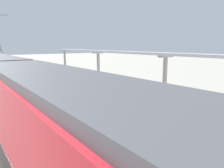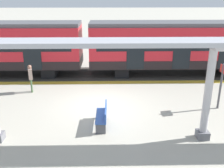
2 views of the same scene
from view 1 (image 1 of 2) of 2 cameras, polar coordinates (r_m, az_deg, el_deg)
name	(u,v)px [view 1 (image 1 of 2)]	position (r m, az deg, el deg)	size (l,w,h in m)	color
ground_plane	(92,106)	(14.93, -5.59, -5.91)	(176.00, 176.00, 0.00)	#B0AB9C
tactile_edge_strip	(45,115)	(13.60, -17.89, -8.04)	(0.54, 28.63, 0.01)	gold
trackbed	(12,121)	(13.17, -25.69, -9.22)	(3.20, 40.63, 0.01)	#38332D
train_near_carriage	(63,133)	(6.07, -13.32, -13.02)	(2.65, 11.57, 3.48)	red
canopy_pillar_second	(164,83)	(13.74, 14.16, 0.21)	(1.10, 0.44, 3.61)	slate
canopy_pillar_third	(98,71)	(19.52, -3.74, 3.50)	(1.10, 0.44, 3.61)	slate
canopy_pillar_fourth	(65,65)	(26.02, -12.71, 5.04)	(1.10, 0.44, 3.61)	slate
canopy_beam	(125,52)	(16.31, 3.58, 8.66)	(1.20, 23.26, 0.16)	#A8AAB2
bench_near_end	(71,81)	(22.51, -11.08, 0.71)	(1.51, 0.46, 0.86)	#933935
bench_mid_platform	(208,124)	(11.35, 24.70, -9.90)	(1.51, 0.47, 0.86)	gold
bench_far_end	(114,95)	(16.08, 0.47, -3.03)	(1.51, 0.47, 0.86)	#3059AC
platform_info_sign	(64,77)	(19.81, -12.92, 1.90)	(0.56, 0.10, 2.20)	#4C4C51
passenger_waiting_near_edge	(99,111)	(10.57, -3.45, -7.35)	(0.49, 0.33, 1.56)	#486641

